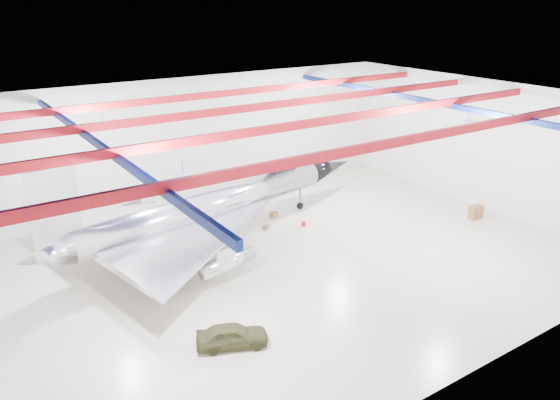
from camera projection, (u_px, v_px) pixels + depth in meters
floor at (288, 261)px, 38.21m from camera, size 40.00×40.00×0.00m
wall_back at (192, 140)px, 47.96m from camera, size 40.00×0.00×40.00m
wall_right at (480, 144)px, 46.67m from camera, size 0.00×30.00×30.00m
ceiling at (289, 104)px, 34.35m from camera, size 40.00×40.00×0.00m
ceiling_structure at (289, 115)px, 34.59m from camera, size 39.50×29.50×1.08m
jet_aircraft at (210, 209)px, 40.24m from camera, size 29.80×19.93×8.17m
jeep at (232, 335)px, 28.68m from camera, size 4.08×2.89×1.29m
desk at (476, 212)px, 45.27m from camera, size 1.26×0.67×1.13m
crate_ply at (205, 257)px, 38.30m from camera, size 0.53×0.43×0.37m
toolbox_red at (229, 233)px, 42.25m from camera, size 0.44×0.38×0.28m
parts_bin at (274, 215)px, 45.69m from camera, size 0.69×0.59×0.43m
crate_small at (184, 248)px, 39.77m from camera, size 0.44×0.39×0.25m
tool_chest at (304, 224)px, 43.96m from camera, size 0.41×0.41×0.32m
oil_barrel at (266, 227)px, 43.35m from camera, size 0.58×0.53×0.33m
spares_box at (213, 215)px, 45.64m from camera, size 0.50×0.50×0.37m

